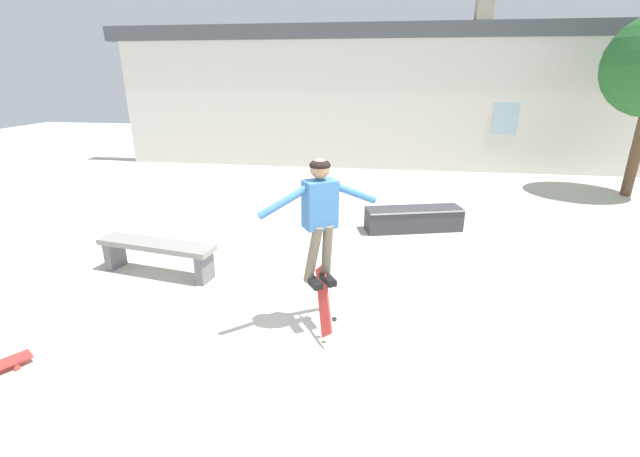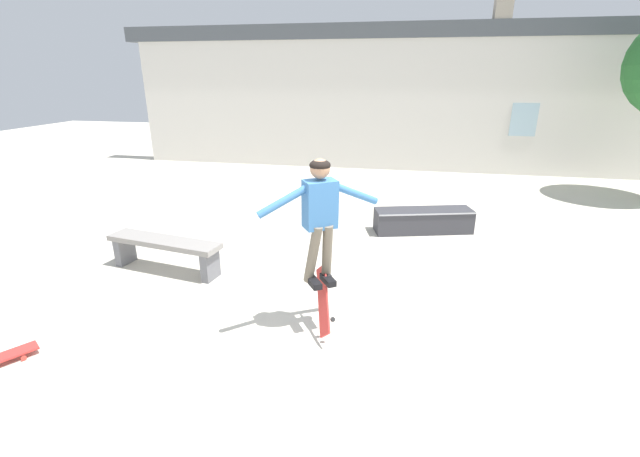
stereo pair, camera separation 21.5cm
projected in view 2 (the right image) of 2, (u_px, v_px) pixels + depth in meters
The scene contains 6 objects.
ground_plane at pixel (336, 347), 4.65m from camera, with size 40.00×40.00×0.00m, color beige.
building_backdrop at pixel (390, 96), 12.65m from camera, with size 16.52×0.52×5.28m.
park_bench at pixel (165, 248), 6.34m from camera, with size 1.85×0.67×0.51m.
skate_ledge at pixel (423, 221), 7.99m from camera, with size 1.87×0.97×0.43m.
skater at pixel (320, 211), 4.54m from camera, with size 1.19×0.83×1.41m.
skateboard_flipping at pixel (323, 300), 4.78m from camera, with size 0.32×0.68×0.67m.
Camera 2 is at (0.60, -3.89, 2.81)m, focal length 24.00 mm.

